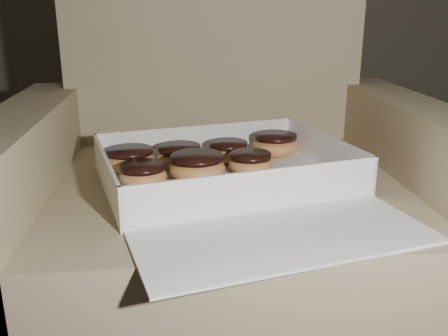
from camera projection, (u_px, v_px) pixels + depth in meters
name	position (u px, v px, depth m)	size (l,w,h in m)	color
armchair	(224.00, 222.00, 1.07)	(0.88, 0.75, 0.92)	#8A7758
bakery_box	(235.00, 182.00, 0.91)	(0.55, 0.61, 0.07)	white
donut_a	(197.00, 167.00, 0.93)	(0.11, 0.11, 0.05)	#C18943
donut_b	(143.00, 175.00, 0.90)	(0.09, 0.09, 0.04)	#C18943
donut_c	(250.00, 163.00, 0.96)	(0.09, 0.09, 0.04)	#C18943
donut_d	(275.00, 144.00, 1.08)	(0.10, 0.10, 0.05)	#C18943
donut_e	(179.00, 156.00, 1.01)	(0.09, 0.09, 0.05)	#C18943
donut_f	(228.00, 151.00, 1.04)	(0.09, 0.09, 0.04)	#C18943
donut_g	(130.00, 160.00, 0.98)	(0.10, 0.10, 0.05)	#C18943
crumb_a	(191.00, 188.00, 0.89)	(0.01, 0.01, 0.00)	black
crumb_b	(119.00, 200.00, 0.84)	(0.01, 0.01, 0.00)	black
crumb_c	(255.00, 185.00, 0.91)	(0.01, 0.01, 0.00)	black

